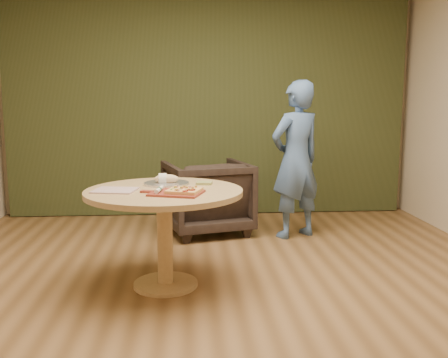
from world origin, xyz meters
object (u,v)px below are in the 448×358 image
pedestal_table (164,208)px  armchair (207,193)px  pizza_paddle (175,193)px  flatbread_pizza (184,190)px  cutlery_roll (159,190)px  bread_roll (165,179)px  serving_tray (167,183)px  person_standing (296,160)px

pedestal_table → armchair: size_ratio=1.38×
pizza_paddle → flatbread_pizza: 0.07m
cutlery_roll → bread_roll: size_ratio=1.03×
bread_roll → armchair: size_ratio=0.23×
serving_tray → bread_roll: (-0.01, 0.00, 0.04)m
pedestal_table → flatbread_pizza: bearing=-52.1°
cutlery_roll → bread_roll: (0.03, 0.39, 0.01)m
serving_tray → person_standing: person_standing is taller
bread_roll → person_standing: size_ratio=0.12×
cutlery_roll → person_standing: 1.97m
pedestal_table → bread_roll: bread_roll is taller
pedestal_table → person_standing: bearing=45.7°
pizza_paddle → armchair: size_ratio=0.56×
flatbread_pizza → person_standing: person_standing is taller
flatbread_pizza → cutlery_roll: flatbread_pizza is taller
armchair → person_standing: (0.90, -0.23, 0.38)m
pizza_paddle → flatbread_pizza: bearing=7.3°
flatbread_pizza → armchair: (0.23, 1.74, -0.35)m
flatbread_pizza → serving_tray: 0.45m
cutlery_roll → serving_tray: (0.04, 0.39, -0.02)m
pedestal_table → bread_roll: 0.29m
serving_tray → person_standing: size_ratio=0.22×
armchair → person_standing: 1.00m
bread_roll → pizza_paddle: bearing=-78.3°
pizza_paddle → bread_roll: bearing=119.8°
flatbread_pizza → serving_tray: (-0.14, 0.42, -0.02)m
flatbread_pizza → person_standing: size_ratio=0.17×
cutlery_roll → armchair: armchair is taller
flatbread_pizza → bread_roll: (-0.15, 0.42, 0.02)m
pizza_paddle → person_standing: person_standing is taller
bread_roll → serving_tray: bearing=-0.0°
pedestal_table → person_standing: 1.84m
bread_roll → person_standing: (1.28, 1.08, 0.01)m
pedestal_table → person_standing: size_ratio=0.73×
cutlery_roll → bread_roll: bread_roll is taller
pedestal_table → cutlery_roll: cutlery_roll is taller
person_standing → cutlery_roll: bearing=22.2°
serving_tray → bread_roll: 0.04m
armchair → serving_tray: bearing=59.8°
serving_tray → flatbread_pizza: bearing=-71.6°
pedestal_table → person_standing: person_standing is taller
pizza_paddle → cutlery_roll: cutlery_roll is taller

